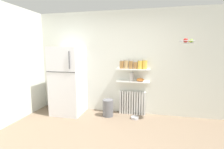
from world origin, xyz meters
TOP-DOWN VIEW (x-y plane):
  - ground_plane at (0.00, 0.50)m, footprint 7.04×7.04m
  - back_wall at (0.00, 2.05)m, footprint 7.04×0.10m
  - refrigerator at (-1.27, 1.64)m, footprint 0.75×0.74m
  - radiator at (0.35, 1.92)m, footprint 0.66×0.12m
  - wall_shelf_lower at (0.35, 1.89)m, footprint 0.81×0.22m
  - wall_shelf_upper at (0.35, 1.89)m, footprint 0.81×0.22m
  - storage_jar_0 at (0.07, 1.89)m, footprint 0.10×0.10m
  - storage_jar_1 at (0.18, 1.89)m, footprint 0.10×0.10m
  - storage_jar_2 at (0.29, 1.89)m, footprint 0.10×0.10m
  - storage_jar_3 at (0.40, 1.89)m, footprint 0.10×0.10m
  - storage_jar_4 at (0.52, 1.89)m, footprint 0.11×0.11m
  - storage_jar_5 at (0.63, 1.89)m, footprint 0.11×0.11m
  - vase at (0.32, 1.89)m, footprint 0.11×0.11m
  - shelf_bowl at (0.53, 1.89)m, footprint 0.18×0.18m
  - trash_bin at (-0.23, 1.64)m, footprint 0.26×0.26m
  - pet_food_bowl at (0.44, 1.62)m, footprint 0.19×0.19m
  - hanging_fruit_basket at (1.48, 1.53)m, footprint 0.31×0.31m

SIDE VIEW (x-z plane):
  - ground_plane at x=0.00m, z-range 0.00..0.00m
  - pet_food_bowl at x=0.44m, z-range 0.00..0.05m
  - trash_bin at x=-0.23m, z-range 0.00..0.41m
  - radiator at x=0.35m, z-range 0.00..0.58m
  - wall_shelf_lower at x=0.35m, z-range 0.83..0.86m
  - refrigerator at x=-1.27m, z-range 0.00..1.70m
  - shelf_bowl at x=0.53m, z-range 0.86..0.94m
  - vase at x=0.32m, z-range 0.86..1.07m
  - wall_shelf_upper at x=0.35m, z-range 1.14..1.17m
  - storage_jar_3 at x=0.40m, z-range 1.16..1.35m
  - storage_jar_2 at x=0.29m, z-range 1.16..1.37m
  - storage_jar_0 at x=0.07m, z-range 1.16..1.37m
  - storage_jar_4 at x=0.52m, z-range 1.16..1.38m
  - storage_jar_1 at x=0.18m, z-range 1.16..1.38m
  - storage_jar_5 at x=0.63m, z-range 1.16..1.39m
  - back_wall at x=0.00m, z-range 0.00..2.60m
  - hanging_fruit_basket at x=1.48m, z-range 1.75..1.85m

